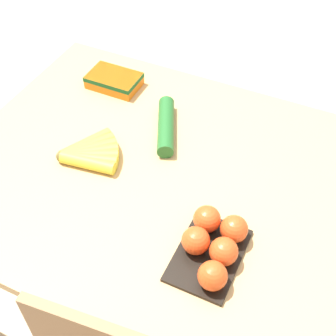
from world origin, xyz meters
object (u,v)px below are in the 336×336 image
object	(u,v)px
carrot_bag	(114,80)
cucumber_near	(166,126)
banana_bunch	(88,153)
tomato_pack	(214,245)

from	to	relation	value
carrot_bag	cucumber_near	distance (m)	0.29
banana_bunch	carrot_bag	distance (m)	0.34
cucumber_near	banana_bunch	bearing A→B (deg)	51.93
banana_bunch	tomato_pack	world-z (taller)	tomato_pack
carrot_bag	banana_bunch	bearing A→B (deg)	107.46
banana_bunch	carrot_bag	world-z (taller)	carrot_bag
banana_bunch	cucumber_near	size ratio (longest dim) A/B	0.78
banana_bunch	tomato_pack	distance (m)	0.46
tomato_pack	cucumber_near	xyz separation A→B (m)	(0.28, -0.34, -0.01)
banana_bunch	cucumber_near	xyz separation A→B (m)	(-0.15, -0.19, 0.01)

